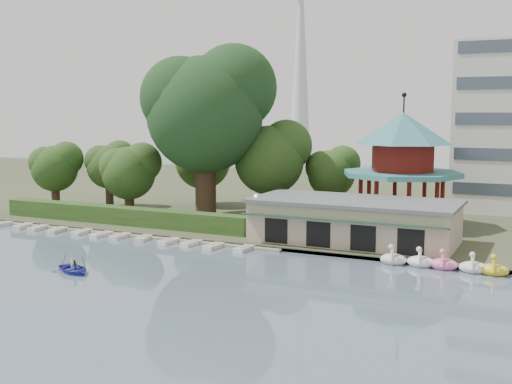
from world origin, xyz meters
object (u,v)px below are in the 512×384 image
Objects in this scene: boathouse at (354,220)px; pavilion at (402,158)px; big_tree at (207,106)px; rowboat_with_passengers at (73,266)px; dock at (126,234)px.

pavilion reaches higher than boathouse.
big_tree reaches higher than rowboat_with_passengers.
pavilion reaches higher than rowboat_with_passengers.
rowboat_with_passengers is at bearing -122.81° from pavilion.
boathouse is (22.00, 4.77, 2.25)m from dock.
big_tree is at bearing -169.68° from pavilion.
big_tree is at bearing 73.91° from dock.
pavilion is at bearing 78.72° from boathouse.
rowboat_with_passengers is (-16.47, -18.62, -1.86)m from boathouse.
big_tree is 3.25× the size of rowboat_with_passengers.
rowboat_with_passengers is at bearing -68.25° from dock.
boathouse is 11.43m from pavilion.
pavilion is 34.80m from rowboat_with_passengers.
boathouse is 3.14× the size of rowboat_with_passengers.
boathouse is at bearing 12.24° from dock.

